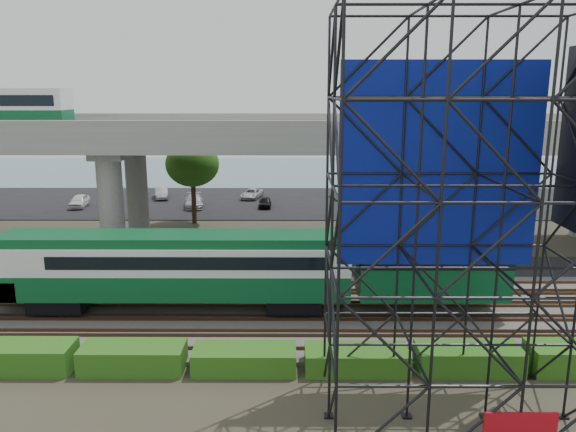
{
  "coord_description": "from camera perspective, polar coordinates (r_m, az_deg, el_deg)",
  "views": [
    {
      "loc": [
        3.04,
        -27.35,
        12.28
      ],
      "look_at": [
        2.89,
        6.0,
        4.76
      ],
      "focal_mm": 35.0,
      "sensor_mm": 36.0,
      "label": 1
    }
  ],
  "objects": [
    {
      "name": "trees",
      "position": [
        44.7,
        -9.7,
        3.89
      ],
      "size": [
        40.94,
        16.94,
        7.69
      ],
      "color": "#382314",
      "rests_on": "ground"
    },
    {
      "name": "ground",
      "position": [
        30.13,
        -5.67,
        -11.41
      ],
      "size": [
        140.0,
        140.0,
        0.0
      ],
      "primitive_type": "plane",
      "color": "#474233",
      "rests_on": "ground"
    },
    {
      "name": "parking_lot",
      "position": [
        62.63,
        -2.53,
        1.42
      ],
      "size": [
        90.0,
        18.0,
        0.08
      ],
      "primitive_type": "cube",
      "color": "black",
      "rests_on": "ground"
    },
    {
      "name": "rail_tracks",
      "position": [
        31.85,
        -5.32,
        -9.49
      ],
      "size": [
        90.0,
        9.52,
        0.16
      ],
      "color": "#472D1E",
      "rests_on": "ballast_bed"
    },
    {
      "name": "parked_cars",
      "position": [
        61.85,
        -2.65,
        1.9
      ],
      "size": [
        39.68,
        9.52,
        1.32
      ],
      "color": "white",
      "rests_on": "parking_lot"
    },
    {
      "name": "suv",
      "position": [
        42.35,
        -20.11,
        -3.87
      ],
      "size": [
        5.17,
        2.8,
        1.38
      ],
      "primitive_type": "imported",
      "rotation": [
        0.0,
        0.0,
        1.46
      ],
      "color": "black",
      "rests_on": "service_road"
    },
    {
      "name": "commuter_train",
      "position": [
        31.1,
        -7.52,
        -5.0
      ],
      "size": [
        29.3,
        3.06,
        4.3
      ],
      "color": "black",
      "rests_on": "rail_tracks"
    },
    {
      "name": "hedge_strip",
      "position": [
        25.94,
        -4.41,
        -14.2
      ],
      "size": [
        34.6,
        1.8,
        1.2
      ],
      "color": "#295714",
      "rests_on": "ground"
    },
    {
      "name": "scaffold_tower",
      "position": [
        20.83,
        16.97,
        -1.2
      ],
      "size": [
        9.36,
        6.36,
        15.0
      ],
      "color": "black",
      "rests_on": "ground"
    },
    {
      "name": "overpass",
      "position": [
        43.77,
        -5.69,
        7.31
      ],
      "size": [
        80.0,
        12.0,
        12.4
      ],
      "color": "#9E9B93",
      "rests_on": "ground"
    },
    {
      "name": "harbor_water",
      "position": [
        84.3,
        -1.82,
        4.33
      ],
      "size": [
        140.0,
        40.0,
        0.03
      ],
      "primitive_type": "cube",
      "color": "slate",
      "rests_on": "ground"
    },
    {
      "name": "ballast_bed",
      "position": [
        31.92,
        -5.31,
        -9.79
      ],
      "size": [
        90.0,
        12.0,
        0.2
      ],
      "primitive_type": "cube",
      "color": "slate",
      "rests_on": "ground"
    },
    {
      "name": "service_road",
      "position": [
        39.9,
        -4.14,
        -5.2
      ],
      "size": [
        90.0,
        5.0,
        0.08
      ],
      "primitive_type": "cube",
      "color": "black",
      "rests_on": "ground"
    }
  ]
}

